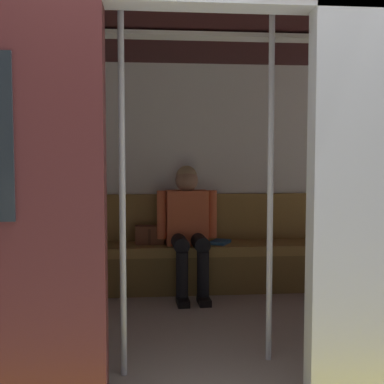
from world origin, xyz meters
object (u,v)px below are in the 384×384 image
handbag (149,235)px  train_car (179,123)px  grab_pole_far (270,187)px  book (220,242)px  person_seated (188,221)px  grab_pole_door (122,189)px  bench_seat (180,256)px

handbag → train_car: bearing=101.7°
grab_pole_far → book: bearing=-87.8°
book → person_seated: bearing=42.3°
handbag → grab_pole_door: size_ratio=0.12×
train_car → grab_pole_far: 0.91m
book → train_car: bearing=93.4°
train_car → person_seated: size_ratio=5.47×
book → grab_pole_door: size_ratio=0.10×
person_seated → handbag: 0.40m
bench_seat → person_seated: size_ratio=2.69×
train_car → book: size_ratio=29.09×
handbag → grab_pole_door: grab_pole_door is taller
person_seated → grab_pole_door: 1.78m
grab_pole_door → bench_seat: bearing=-104.3°
handbag → grab_pole_far: 1.88m
handbag → bench_seat: bearing=165.7°
train_car → grab_pole_door: size_ratio=3.01×
book → grab_pole_door: grab_pole_door is taller
bench_seat → book: bearing=-175.8°
train_car → handbag: 1.43m
book → grab_pole_door: 2.02m
grab_pole_far → bench_seat: bearing=-74.5°
handbag → grab_pole_far: (-0.72, 1.65, 0.54)m
person_seated → handbag: size_ratio=4.50×
grab_pole_far → grab_pole_door: bearing=8.9°
train_car → bench_seat: 1.50m
person_seated → book: bearing=-165.3°
bench_seat → handbag: 0.35m
person_seated → grab_pole_door: (0.50, 1.66, 0.40)m
handbag → grab_pole_far: grab_pole_far is taller
handbag → book: size_ratio=1.18×
train_car → book: bearing=-114.2°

